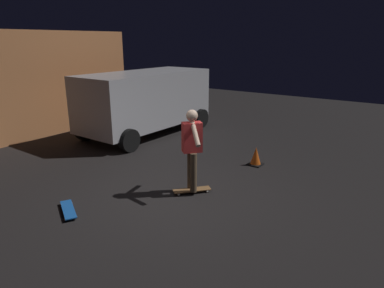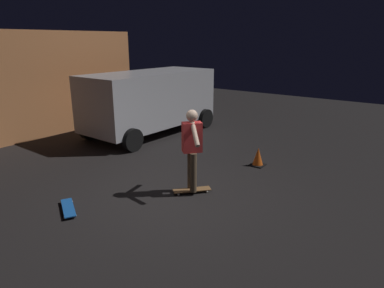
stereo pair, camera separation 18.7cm
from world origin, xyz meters
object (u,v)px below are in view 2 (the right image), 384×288
Objects in this scene: skateboard_ridden at (192,190)px; skater at (192,145)px; traffic_cone at (258,158)px; skateboard_spare at (68,208)px; parked_van at (150,99)px.

skater is at bearing 26.57° from skateboard_ridden.
traffic_cone is at bearing -9.47° from skateboard_ridden.
traffic_cone is (4.25, -1.75, 0.16)m from skateboard_spare.
parked_van is at bearing 52.63° from skateboard_ridden.
skateboard_ridden is (-3.00, -3.93, -1.11)m from parked_van.
skateboard_ridden is at bearing -34.48° from skateboard_spare.
skater is (0.00, 0.00, 0.98)m from skateboard_ridden.
skateboard_spare is (-5.00, -2.56, -1.11)m from parked_van.
skateboard_spare is at bearing 145.52° from skateboard_ridden.
skateboard_spare is 4.60m from traffic_cone.
skateboard_ridden is at bearing 170.53° from traffic_cone.
parked_van is 5.07m from skateboard_ridden.
traffic_cone is at bearing -22.32° from skateboard_spare.
parked_van is 2.79× the size of skater.
skateboard_spare is at bearing 157.68° from traffic_cone.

